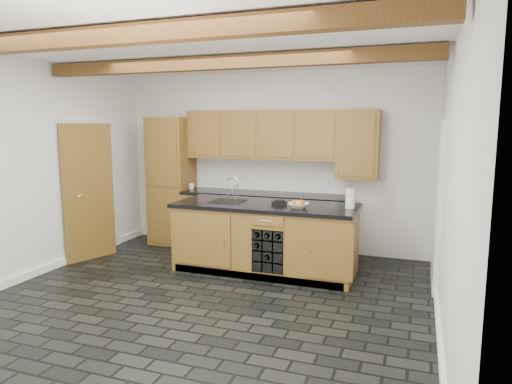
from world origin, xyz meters
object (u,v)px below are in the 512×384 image
(fruit_bowl, at_px, (298,206))
(paper_towel, at_px, (350,199))
(island, at_px, (265,238))
(kitchen_scale, at_px, (279,202))

(fruit_bowl, xyz_separation_m, paper_towel, (0.62, 0.22, 0.09))
(island, bearing_deg, fruit_bowl, -16.58)
(kitchen_scale, xyz_separation_m, paper_towel, (0.93, 0.06, 0.09))
(kitchen_scale, bearing_deg, fruit_bowl, -39.26)
(fruit_bowl, relative_size, paper_towel, 1.09)
(kitchen_scale, relative_size, paper_towel, 0.90)
(kitchen_scale, relative_size, fruit_bowl, 0.82)
(island, xyz_separation_m, kitchen_scale, (0.19, 0.02, 0.49))
(island, height_order, fruit_bowl, fruit_bowl)
(kitchen_scale, height_order, paper_towel, paper_towel)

